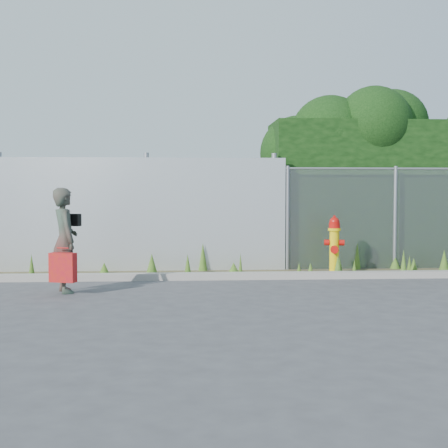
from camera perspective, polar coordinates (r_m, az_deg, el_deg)
name	(u,v)px	position (r m, az deg, el deg)	size (l,w,h in m)	color
ground	(250,296)	(9.26, 2.43, -6.64)	(80.00, 80.00, 0.00)	#3E3E41
curb	(240,276)	(11.02, 1.43, -4.77)	(16.00, 0.22, 0.12)	gray
weed_strip	(239,269)	(11.65, 1.37, -4.17)	(16.00, 1.30, 0.54)	#474028
corrugated_fence	(65,215)	(12.30, -14.32, 0.82)	(8.50, 0.21, 2.30)	silver
chainlink_fence	(447,217)	(13.17, 19.69, 0.56)	(6.50, 0.07, 2.05)	gray
hedge	(433,168)	(14.16, 18.57, 4.90)	(7.54, 2.05, 3.76)	black
fire_hydrant	(334,246)	(11.72, 10.05, -2.02)	(0.37, 0.33, 1.10)	yellow
woman	(65,240)	(9.84, -14.36, -1.45)	(0.59, 0.38, 1.61)	#0E5D47
red_tote_bag	(63,267)	(9.61, -14.52, -3.86)	(0.40, 0.15, 0.52)	#AB0923
black_shoulder_bag	(73,220)	(9.95, -13.68, 0.37)	(0.25, 0.11, 0.19)	black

